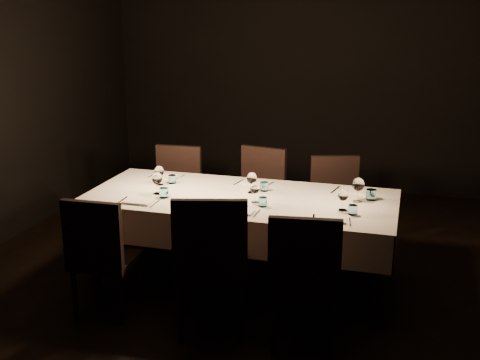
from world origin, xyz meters
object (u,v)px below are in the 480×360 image
(chair_near_center, at_px, (211,260))
(dining_table, at_px, (240,205))
(chair_far_right, at_px, (336,202))
(chair_near_left, at_px, (101,251))
(chair_far_left, at_px, (176,190))
(chair_near_right, at_px, (305,275))
(chair_far_center, at_px, (258,193))

(chair_near_center, bearing_deg, dining_table, -102.45)
(chair_far_right, bearing_deg, chair_near_left, -150.19)
(chair_near_center, xyz_separation_m, chair_far_left, (-0.91, 1.61, -0.05))
(dining_table, distance_m, chair_far_left, 1.16)
(chair_near_center, bearing_deg, chair_far_left, -75.74)
(chair_far_left, bearing_deg, chair_near_left, -91.67)
(chair_near_right, relative_size, chair_far_left, 1.04)
(chair_near_left, distance_m, chair_far_right, 2.24)
(dining_table, distance_m, chair_near_center, 0.88)
(dining_table, height_order, chair_far_center, chair_far_center)
(dining_table, relative_size, chair_near_left, 2.68)
(dining_table, height_order, chair_near_center, chair_near_center)
(chair_far_left, height_order, chair_far_center, chair_far_center)
(chair_near_left, relative_size, chair_far_right, 1.01)
(dining_table, bearing_deg, chair_far_left, 139.43)
(chair_near_left, relative_size, chair_far_left, 1.00)
(chair_near_left, xyz_separation_m, chair_near_center, (0.87, -0.03, 0.05))
(chair_far_left, distance_m, chair_far_center, 0.82)
(chair_near_left, bearing_deg, chair_near_center, 175.82)
(chair_near_left, xyz_separation_m, chair_far_right, (1.51, 1.66, -0.01))
(chair_near_right, xyz_separation_m, chair_far_left, (-1.57, 1.61, -0.02))
(chair_near_left, distance_m, chair_near_right, 1.52)
(chair_near_center, distance_m, chair_far_center, 1.72)
(dining_table, xyz_separation_m, chair_near_center, (0.04, -0.87, -0.12))
(chair_far_right, bearing_deg, dining_table, -147.65)
(chair_near_center, bearing_deg, chair_far_right, -126.11)
(chair_near_left, xyz_separation_m, chair_far_center, (0.76, 1.69, 0.01))
(chair_far_center, bearing_deg, chair_far_left, -161.86)
(chair_near_right, distance_m, chair_far_right, 1.68)
(chair_near_left, height_order, chair_near_right, chair_near_right)
(chair_far_left, distance_m, chair_far_right, 1.56)
(dining_table, relative_size, chair_far_right, 2.71)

